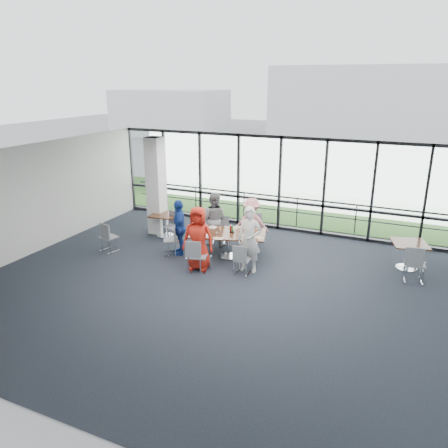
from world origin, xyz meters
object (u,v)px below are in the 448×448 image
at_px(diner_far_left, 214,219).
at_px(chair_spare_r, 415,264).
at_px(diner_near_right, 249,240).
at_px(chair_main_fl, 219,230).
at_px(structural_column, 156,186).
at_px(diner_near_left, 198,238).
at_px(chair_main_nl, 199,256).
at_px(chair_main_nr, 243,259).
at_px(diner_end, 179,227).
at_px(chair_main_end, 171,240).
at_px(chair_spare_la, 108,237).
at_px(main_table, 228,236).
at_px(chair_spare_lb, 173,227).
at_px(chair_main_fr, 250,230).
at_px(side_table_left, 164,218).
at_px(side_table_right, 409,247).
at_px(diner_far_right, 251,223).

xyz_separation_m(diner_far_left, chair_spare_r, (5.79, -0.26, -0.36)).
height_order(diner_near_right, chair_main_fl, diner_near_right).
xyz_separation_m(structural_column, diner_near_left, (2.63, -2.10, -0.72)).
bearing_deg(chair_main_nl, chair_main_fl, 85.02).
height_order(structural_column, chair_main_nr, structural_column).
bearing_deg(diner_end, diner_near_right, 51.86).
xyz_separation_m(chair_main_end, chair_spare_r, (6.58, 0.97, 0.02)).
bearing_deg(chair_spare_la, main_table, 31.08).
xyz_separation_m(chair_spare_lb, chair_spare_r, (7.15, -0.06, 0.02)).
bearing_deg(structural_column, chair_main_end, -46.66).
bearing_deg(diner_near_left, diner_far_left, 93.06).
relative_size(diner_near_right, chair_main_end, 1.95).
relative_size(diner_near_right, chair_main_fr, 1.86).
height_order(chair_main_nl, chair_main_nr, chair_main_nl).
relative_size(main_table, chair_spare_lb, 2.60).
height_order(diner_far_left, chair_spare_lb, diner_far_left).
bearing_deg(chair_main_end, chair_main_fl, 119.59).
xyz_separation_m(diner_far_left, chair_main_nl, (0.49, -2.00, -0.40)).
xyz_separation_m(diner_far_left, chair_main_fl, (0.07, 0.20, -0.43)).
bearing_deg(chair_main_fl, chair_spare_lb, -4.63).
bearing_deg(chair_main_nl, side_table_left, 122.64).
relative_size(chair_main_nr, chair_spare_lb, 0.90).
distance_m(diner_near_left, chair_main_fl, 2.09).
xyz_separation_m(diner_near_left, chair_main_end, (-1.19, 0.58, -0.42)).
distance_m(diner_far_left, diner_end, 1.25).
bearing_deg(chair_main_nr, chair_main_nl, -167.17).
bearing_deg(side_table_right, chair_main_fl, -176.68).
distance_m(diner_near_right, chair_main_nl, 1.43).
bearing_deg(chair_spare_lb, side_table_left, -9.22).
relative_size(chair_main_nl, chair_main_fl, 1.08).
xyz_separation_m(diner_far_left, diner_end, (-0.59, -1.10, -0.01)).
bearing_deg(main_table, chair_main_fr, 63.32).
height_order(diner_near_right, chair_main_nl, diner_near_right).
distance_m(diner_far_right, chair_main_nl, 2.39).
relative_size(side_table_right, chair_main_fl, 1.32).
xyz_separation_m(diner_far_right, chair_main_nl, (-0.64, -2.28, -0.33)).
height_order(chair_main_nl, chair_main_fl, chair_main_nl).
height_order(side_table_left, chair_main_end, chair_main_end).
height_order(diner_end, chair_main_end, diner_end).
relative_size(side_table_right, chair_spare_lb, 1.20).
distance_m(main_table, side_table_right, 4.96).
bearing_deg(structural_column, chair_main_fl, -2.11).
distance_m(diner_near_right, chair_spare_r, 4.26).
distance_m(structural_column, diner_end, 2.28).
bearing_deg(side_table_right, diner_far_right, -176.91).
height_order(side_table_left, chair_spare_r, chair_spare_r).
xyz_separation_m(chair_main_fl, chair_spare_lb, (-1.43, -0.40, 0.04)).
height_order(chair_main_fl, chair_spare_r, chair_spare_r).
distance_m(side_table_right, chair_main_fl, 5.55).
distance_m(structural_column, chair_spare_r, 8.11).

